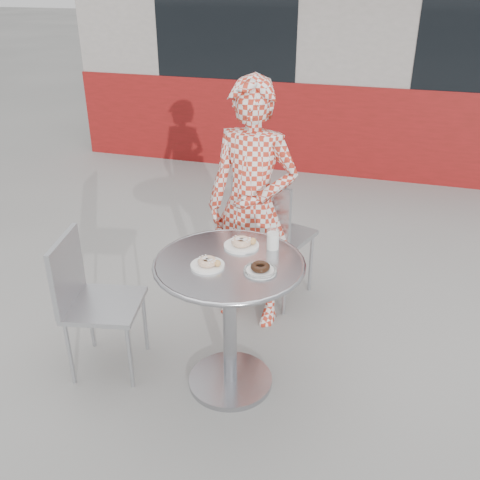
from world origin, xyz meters
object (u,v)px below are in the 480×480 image
(chair_far, at_px, (274,260))
(seated_person, at_px, (252,207))
(plate_near, at_px, (208,263))
(chair_left, at_px, (106,329))
(bistro_table, at_px, (230,294))
(plate_checker, at_px, (260,269))
(plate_far, at_px, (242,243))
(milk_cup, at_px, (273,240))

(chair_far, bearing_deg, seated_person, 91.16)
(seated_person, distance_m, plate_near, 0.75)
(chair_far, height_order, seated_person, seated_person)
(chair_left, bearing_deg, chair_far, -47.38)
(bistro_table, xyz_separation_m, plate_near, (-0.09, -0.07, 0.21))
(chair_left, relative_size, plate_checker, 5.03)
(chair_far, xyz_separation_m, plate_far, (0.00, -0.79, 0.52))
(seated_person, height_order, milk_cup, seated_person)
(chair_left, height_order, seated_person, seated_person)
(plate_checker, bearing_deg, plate_near, -174.52)
(bistro_table, bearing_deg, chair_left, -175.26)
(bistro_table, relative_size, plate_checker, 4.76)
(plate_near, distance_m, plate_checker, 0.26)
(chair_far, distance_m, milk_cup, 0.96)
(plate_far, bearing_deg, chair_left, -162.21)
(bistro_table, xyz_separation_m, chair_left, (-0.72, -0.06, -0.33))
(bistro_table, relative_size, plate_near, 4.64)
(bistro_table, distance_m, plate_checker, 0.27)
(chair_far, bearing_deg, plate_far, 107.78)
(bistro_table, bearing_deg, chair_far, 89.25)
(plate_far, bearing_deg, bistro_table, -94.61)
(seated_person, distance_m, plate_far, 0.51)
(plate_checker, bearing_deg, plate_far, 125.10)
(plate_near, bearing_deg, seated_person, 89.05)
(plate_far, distance_m, plate_near, 0.27)
(chair_far, relative_size, plate_far, 4.91)
(bistro_table, distance_m, plate_near, 0.24)
(plate_far, bearing_deg, plate_checker, -54.90)
(chair_left, xyz_separation_m, seated_person, (0.65, 0.74, 0.53))
(chair_far, xyz_separation_m, milk_cup, (0.16, -0.77, 0.55))
(plate_far, height_order, plate_checker, plate_far)
(chair_left, bearing_deg, milk_cup, -85.41)
(bistro_table, relative_size, milk_cup, 7.25)
(chair_far, distance_m, chair_left, 1.27)
(chair_left, distance_m, plate_checker, 1.05)
(chair_far, distance_m, seated_person, 0.59)
(bistro_table, xyz_separation_m, seated_person, (-0.07, 0.68, 0.20))
(chair_left, bearing_deg, seated_person, -53.11)
(plate_far, height_order, milk_cup, milk_cup)
(chair_far, relative_size, seated_person, 0.58)
(bistro_table, relative_size, chair_far, 0.86)
(plate_near, xyz_separation_m, milk_cup, (0.26, 0.28, 0.03))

